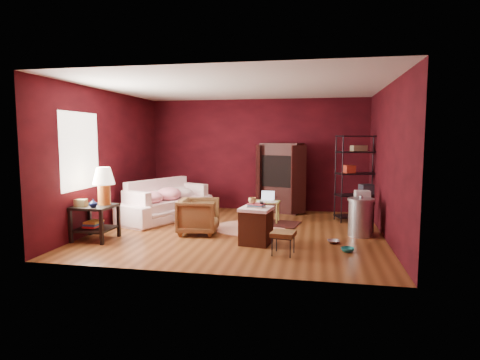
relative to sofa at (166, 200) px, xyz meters
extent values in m
cube|color=brown|center=(1.81, -0.83, -0.45)|extent=(5.50, 5.00, 0.02)
cube|color=white|center=(1.81, -0.83, 2.37)|extent=(5.50, 5.00, 0.02)
cube|color=#430910|center=(1.81, 1.68, 0.96)|extent=(5.50, 0.02, 2.80)
cube|color=#430910|center=(1.81, -3.34, 0.96)|extent=(5.50, 0.02, 2.80)
cube|color=#430910|center=(-0.95, -0.83, 0.96)|extent=(0.02, 5.00, 2.80)
cube|color=#430910|center=(4.57, -0.83, 0.96)|extent=(0.02, 5.00, 2.80)
cube|color=white|center=(-0.92, -1.83, 1.16)|extent=(0.02, 1.20, 1.40)
imported|color=white|center=(0.00, 0.00, 0.00)|extent=(1.48, 2.35, 0.89)
imported|color=black|center=(1.10, -1.14, -0.07)|extent=(0.75, 0.79, 0.75)
imported|color=#B7B8BE|center=(3.63, -1.38, -0.33)|extent=(0.22, 0.08, 0.22)
imported|color=teal|center=(3.83, -1.87, -0.34)|extent=(0.22, 0.08, 0.21)
imported|color=#0C143F|center=(-0.51, -2.13, 0.26)|extent=(0.17, 0.17, 0.14)
imported|color=#E7C471|center=(2.24, -1.71, 0.34)|extent=(0.15, 0.12, 0.13)
cube|color=black|center=(-0.60, -1.94, 0.16)|extent=(0.67, 0.67, 0.04)
cube|color=black|center=(-0.60, -1.94, -0.25)|extent=(0.63, 0.63, 0.03)
cube|color=black|center=(-0.90, -2.23, -0.14)|extent=(0.06, 0.06, 0.62)
cube|color=black|center=(-0.30, -2.24, -0.14)|extent=(0.06, 0.06, 0.62)
cube|color=black|center=(-0.89, -1.64, -0.14)|extent=(0.06, 0.06, 0.62)
cube|color=black|center=(-0.30, -1.65, -0.14)|extent=(0.06, 0.06, 0.62)
cylinder|color=orange|center=(-0.46, -1.83, 0.37)|extent=(0.22, 0.22, 0.37)
cone|color=#F2E5C6|center=(-0.46, -1.83, 0.71)|extent=(0.40, 0.40, 0.31)
cube|color=#938850|center=(-0.77, -2.10, 0.25)|extent=(0.20, 0.14, 0.13)
cube|color=#D63C35|center=(-0.65, -1.94, -0.20)|extent=(0.25, 0.31, 0.03)
cube|color=#357ED6|center=(-0.64, -1.94, -0.16)|extent=(0.25, 0.31, 0.03)
cube|color=#F0DD50|center=(-0.63, -1.94, -0.12)|extent=(0.25, 0.31, 0.03)
cube|color=white|center=(0.02, 0.04, -0.18)|extent=(1.43, 1.94, 0.38)
cube|color=white|center=(-0.28, 0.18, 0.07)|extent=(0.90, 1.70, 0.75)
cube|color=white|center=(-0.35, -0.77, 0.03)|extent=(0.75, 0.47, 0.52)
cube|color=white|center=(0.39, 0.85, 0.03)|extent=(0.75, 0.47, 0.52)
ellipsoid|color=#FF2450|center=(-0.16, -0.45, 0.12)|extent=(0.65, 0.65, 0.26)
ellipsoid|color=#FF2450|center=(0.06, 0.02, 0.14)|extent=(0.72, 0.72, 0.30)
ellipsoid|color=white|center=(0.26, 0.45, 0.10)|extent=(0.60, 0.60, 0.24)
cube|color=#421B0F|center=(2.30, -1.68, -0.15)|extent=(0.56, 0.56, 0.59)
cube|color=white|center=(2.30, -1.68, 0.17)|extent=(0.60, 0.60, 0.05)
cube|color=beige|center=(2.30, -1.68, 0.21)|extent=(0.31, 0.26, 0.02)
cube|color=#4D8CB3|center=(2.30, -1.68, 0.24)|extent=(0.28, 0.22, 0.02)
cube|color=#CD4D5B|center=(2.30, -1.68, 0.26)|extent=(0.30, 0.26, 0.02)
cube|color=black|center=(2.39, -1.66, 0.28)|extent=(0.09, 0.18, 0.02)
cube|color=black|center=(2.82, -2.23, -0.11)|extent=(0.41, 0.41, 0.07)
cube|color=black|center=(2.82, -2.23, -0.16)|extent=(0.37, 0.37, 0.02)
cylinder|color=black|center=(2.65, -2.35, -0.30)|extent=(0.02, 0.02, 0.30)
cylinder|color=black|center=(2.94, -2.39, -0.30)|extent=(0.02, 0.02, 0.30)
cylinder|color=black|center=(2.70, -2.06, -0.30)|extent=(0.02, 0.02, 0.30)
cylinder|color=black|center=(2.98, -2.10, -0.30)|extent=(0.02, 0.02, 0.30)
cylinder|color=beige|center=(1.98, -0.51, -0.44)|extent=(1.83, 1.83, 0.01)
cube|color=#471612|center=(2.42, 0.00, -0.43)|extent=(1.18, 0.90, 0.01)
cube|color=#C2C159|center=(2.26, 0.13, 0.01)|extent=(0.56, 0.40, 0.03)
cylinder|color=#C2C159|center=(2.02, -0.01, -0.22)|extent=(0.03, 0.03, 0.45)
cylinder|color=#C2C159|center=(2.49, -0.03, -0.22)|extent=(0.03, 0.03, 0.45)
cylinder|color=#C2C159|center=(2.04, 0.30, -0.22)|extent=(0.03, 0.03, 0.45)
cylinder|color=#C2C159|center=(2.51, 0.28, -0.22)|extent=(0.03, 0.03, 0.45)
cube|color=silver|center=(2.27, 0.16, 0.03)|extent=(0.30, 0.21, 0.01)
cube|color=silver|center=(2.27, 0.26, 0.13)|extent=(0.29, 0.07, 0.19)
cube|color=white|center=(2.15, 0.05, 0.02)|extent=(0.23, 0.30, 0.00)
cube|color=white|center=(2.39, 0.05, 0.02)|extent=(0.24, 0.30, 0.00)
cube|color=#35100F|center=(2.47, 1.43, 0.41)|extent=(1.11, 0.82, 1.71)
cube|color=black|center=(2.44, 1.35, 0.59)|extent=(0.89, 0.64, 0.76)
cube|color=#35100F|center=(1.88, 1.37, 0.41)|extent=(0.16, 0.40, 1.62)
cube|color=#35100F|center=(2.90, 1.03, 0.41)|extent=(0.35, 0.28, 1.62)
cube|color=#2C2E30|center=(2.45, 1.39, 0.50)|extent=(0.67, 0.60, 0.47)
cube|color=black|center=(2.38, 1.17, 0.50)|extent=(0.43, 0.15, 0.36)
cube|color=#35100F|center=(2.45, 1.39, -0.04)|extent=(0.91, 0.68, 0.04)
cylinder|color=black|center=(3.85, 0.35, 0.50)|extent=(0.03, 0.03, 1.89)
cylinder|color=black|center=(4.68, 0.65, 0.50)|extent=(0.03, 0.03, 1.89)
cylinder|color=black|center=(3.73, 0.71, 0.50)|extent=(0.03, 0.03, 1.89)
cylinder|color=black|center=(4.56, 1.01, 0.50)|extent=(0.03, 0.03, 1.89)
cube|color=black|center=(4.21, 0.68, -0.34)|extent=(1.01, 0.69, 0.03)
cube|color=black|center=(4.21, 0.68, 0.13)|extent=(1.01, 0.69, 0.03)
cube|color=black|center=(4.21, 0.68, 0.61)|extent=(1.01, 0.69, 0.03)
cube|color=black|center=(4.21, 0.68, 1.08)|extent=(1.01, 0.69, 0.03)
cube|color=black|center=(4.21, 0.68, 1.43)|extent=(1.01, 0.69, 0.03)
cube|color=#A32B1B|center=(4.01, 0.61, 0.71)|extent=(0.29, 0.32, 0.17)
cube|color=#383644|center=(4.40, 0.75, 0.26)|extent=(0.34, 0.34, 0.21)
cube|color=#887351|center=(4.21, 0.68, 1.16)|extent=(0.37, 0.30, 0.13)
cube|color=#35100F|center=(4.21, -0.31, 0.14)|extent=(0.45, 0.45, 0.04)
cube|color=#35100F|center=(4.06, -0.50, -0.15)|extent=(0.04, 0.04, 0.58)
cube|color=#35100F|center=(4.40, -0.45, -0.15)|extent=(0.04, 0.04, 0.58)
cube|color=#35100F|center=(4.02, -0.16, -0.15)|extent=(0.04, 0.04, 0.58)
cube|color=#35100F|center=(4.36, -0.11, -0.15)|extent=(0.04, 0.04, 0.58)
cube|color=white|center=(4.21, -0.31, 0.26)|extent=(0.31, 0.25, 0.20)
cylinder|color=silver|center=(4.14, -0.75, -0.11)|extent=(0.48, 0.48, 0.67)
cylinder|color=silver|center=(4.14, -0.75, 0.25)|extent=(0.53, 0.53, 0.04)
sphere|color=silver|center=(4.14, -0.75, 0.29)|extent=(0.07, 0.07, 0.07)
camera|label=1|loc=(3.32, -8.43, 1.41)|focal=30.00mm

